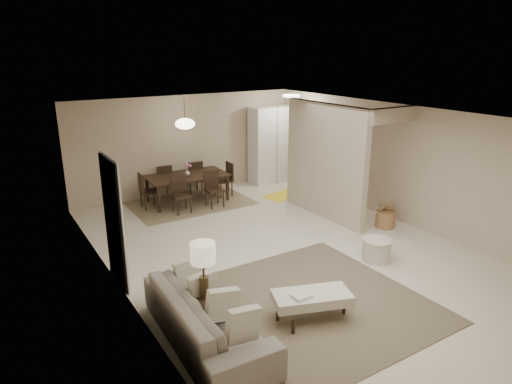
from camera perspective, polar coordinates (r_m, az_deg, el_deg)
floor at (r=8.46m, az=4.30°, el=-7.66°), size 9.00×9.00×0.00m
ceiling at (r=7.74m, az=4.73°, el=9.34°), size 9.00×9.00×0.00m
back_wall at (r=11.82m, az=-8.60°, el=5.89°), size 6.00×0.00×6.00m
left_wall at (r=6.76m, az=-16.48°, el=-3.52°), size 0.00×9.00×9.00m
right_wall at (r=10.03m, az=18.46°, el=3.10°), size 0.00×9.00×9.00m
partition at (r=10.04m, az=8.56°, el=3.83°), size 0.15×2.50×2.50m
doorway at (r=7.39m, az=-17.41°, el=-3.70°), size 0.04×0.90×2.04m
pantry_cabinet at (r=12.67m, az=1.91°, el=5.92°), size 1.20×0.55×2.10m
flush_light at (r=11.66m, az=4.43°, el=11.89°), size 0.44×0.44×0.05m
living_rug at (r=6.95m, az=6.63°, el=-13.66°), size 3.20×3.20×0.01m
sofa at (r=6.02m, az=-6.20°, el=-15.28°), size 2.39×1.02×0.69m
ottoman_bench at (r=6.49m, az=6.99°, el=-13.04°), size 1.17×0.82×0.38m
side_table at (r=6.19m, az=-6.36°, el=-15.11°), size 0.63×0.63×0.54m
table_lamp at (r=5.78m, az=-6.64°, el=-8.17°), size 0.32×0.32×0.76m
round_pouf at (r=8.37m, az=14.81°, el=-7.05°), size 0.51×0.51×0.40m
wicker_basket at (r=9.95m, az=15.84°, el=-3.29°), size 0.42×0.42×0.35m
dining_rug at (r=11.29m, az=-8.41°, el=-1.21°), size 2.80×2.10×0.01m
dining_table at (r=11.19m, az=-8.49°, el=0.40°), size 1.96×1.14×0.68m
dining_chairs at (r=11.16m, az=-8.51°, el=0.85°), size 2.32×1.71×0.86m
vase at (r=11.07m, az=-8.58°, el=2.41°), size 0.17×0.17×0.14m
yellow_mat at (r=11.66m, az=3.44°, el=-0.43°), size 1.11×0.81×0.01m
pendant_light at (r=10.83m, az=-8.86°, el=8.43°), size 0.46×0.46×0.71m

